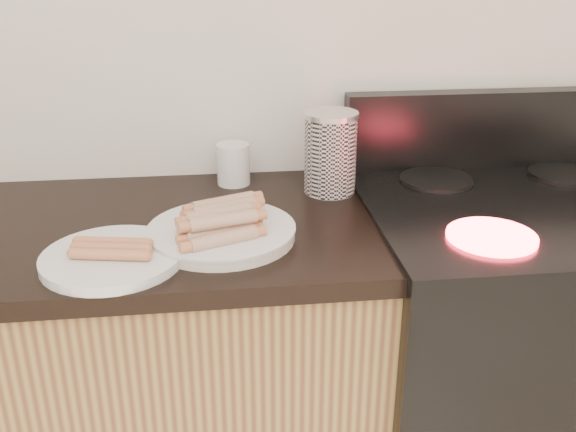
{
  "coord_description": "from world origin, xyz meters",
  "views": [
    {
      "loc": [
        0.07,
        0.39,
        1.46
      ],
      "look_at": [
        0.21,
        1.62,
        0.93
      ],
      "focal_mm": 40.0,
      "sensor_mm": 36.0,
      "label": 1
    }
  ],
  "objects": [
    {
      "name": "burner_near_left",
      "position": [
        0.61,
        1.51,
        0.92
      ],
      "size": [
        0.18,
        0.18,
        0.01
      ],
      "primitive_type": "cylinder",
      "color": "#FF1E2D",
      "rests_on": "stove"
    },
    {
      "name": "wall_back",
      "position": [
        0.0,
        2.0,
        1.3
      ],
      "size": [
        4.0,
        0.04,
        2.6
      ],
      "primitive_type": "cube",
      "color": "silver",
      "rests_on": "ground"
    },
    {
      "name": "mug",
      "position": [
        0.11,
        1.92,
        0.95
      ],
      "size": [
        0.11,
        0.11,
        0.1
      ],
      "primitive_type": "cylinder",
      "rotation": [
        0.0,
        0.0,
        -0.43
      ],
      "color": "silver",
      "rests_on": "counter_slab"
    },
    {
      "name": "side_plate",
      "position": [
        -0.14,
        1.51,
        0.91
      ],
      "size": [
        0.32,
        0.32,
        0.02
      ],
      "primitive_type": "cylinder",
      "rotation": [
        0.0,
        0.0,
        -0.24
      ],
      "color": "silver",
      "rests_on": "counter_slab"
    },
    {
      "name": "stove_panel",
      "position": [
        0.78,
        1.96,
        1.01
      ],
      "size": [
        0.76,
        0.06,
        0.2
      ],
      "primitive_type": "cube",
      "color": "black",
      "rests_on": "stove"
    },
    {
      "name": "burner_far_left",
      "position": [
        0.61,
        1.84,
        0.92
      ],
      "size": [
        0.18,
        0.18,
        0.01
      ],
      "primitive_type": "cylinder",
      "color": "black",
      "rests_on": "stove"
    },
    {
      "name": "canister",
      "position": [
        0.34,
        1.84,
        1.0
      ],
      "size": [
        0.13,
        0.13,
        0.2
      ],
      "rotation": [
        0.0,
        0.0,
        -0.31
      ],
      "color": "silver",
      "rests_on": "counter_slab"
    },
    {
      "name": "burner_far_right",
      "position": [
        0.95,
        1.84,
        0.92
      ],
      "size": [
        0.18,
        0.18,
        0.01
      ],
      "primitive_type": "cylinder",
      "color": "black",
      "rests_on": "stove"
    },
    {
      "name": "stove",
      "position": [
        0.78,
        1.68,
        0.46
      ],
      "size": [
        0.76,
        0.65,
        0.91
      ],
      "color": "black",
      "rests_on": "floor"
    },
    {
      "name": "main_plate",
      "position": [
        0.07,
        1.59,
        0.91
      ],
      "size": [
        0.39,
        0.39,
        0.02
      ],
      "primitive_type": "cylinder",
      "rotation": [
        0.0,
        0.0,
        -0.38
      ],
      "color": "white",
      "rests_on": "counter_slab"
    },
    {
      "name": "hotdog_pile",
      "position": [
        0.07,
        1.59,
        0.94
      ],
      "size": [
        0.14,
        0.23,
        0.05
      ],
      "rotation": [
        0.0,
        0.0,
        0.32
      ],
      "color": "maroon",
      "rests_on": "main_plate"
    },
    {
      "name": "plain_sausages",
      "position": [
        -0.14,
        1.51,
        0.93
      ],
      "size": [
        0.14,
        0.1,
        0.02
      ],
      "rotation": [
        0.0,
        0.0,
        -0.18
      ],
      "color": "#CE6833",
      "rests_on": "side_plate"
    }
  ]
}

